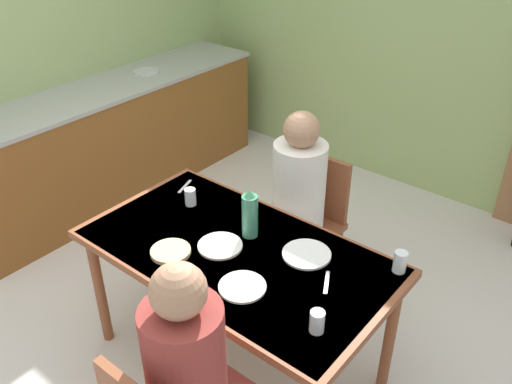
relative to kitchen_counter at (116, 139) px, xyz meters
name	(u,v)px	position (x,y,z in m)	size (l,w,h in m)	color
ground_plane	(189,338)	(1.61, -0.83, -0.45)	(6.35, 6.35, 0.00)	silver
wall_back	(412,13)	(1.61, 1.61, 0.92)	(4.08, 0.10, 2.74)	#96B06C
wall_left	(43,20)	(-0.33, -0.22, 0.92)	(0.10, 3.66, 2.74)	#95AC6C
kitchen_counter	(116,139)	(0.00, 0.00, 0.00)	(0.61, 2.60, 0.91)	brown
dining_table	(236,262)	(1.94, -0.77, 0.23)	(1.51, 0.83, 0.75)	brown
chair_far_diner	(309,217)	(1.85, 0.00, 0.05)	(0.40, 0.40, 0.87)	brown
person_near_diner	(188,359)	(2.25, -1.40, 0.33)	(0.30, 0.37, 0.77)	brown
person_far_diner	(298,186)	(1.85, -0.14, 0.33)	(0.30, 0.37, 0.77)	white
water_bottle_green_near	(250,214)	(1.91, -0.64, 0.42)	(0.08, 0.08, 0.26)	#3E8767
dinner_plate_near_left	(220,246)	(1.86, -0.80, 0.31)	(0.22, 0.22, 0.01)	white
dinner_plate_near_right	(242,287)	(2.13, -0.96, 0.31)	(0.21, 0.21, 0.01)	white
dinner_plate_far_center	(307,254)	(2.22, -0.60, 0.31)	(0.23, 0.23, 0.01)	white
drinking_glass_by_near_diner	(317,322)	(2.52, -0.97, 0.35)	(0.06, 0.06, 0.10)	silver
drinking_glass_by_far_diner	(400,262)	(2.61, -0.43, 0.35)	(0.06, 0.06, 0.10)	silver
drinking_glass_spare_center	(190,197)	(1.49, -0.62, 0.35)	(0.06, 0.06, 0.09)	silver
bread_plate_sliced	(171,252)	(1.72, -0.99, 0.31)	(0.19, 0.19, 0.02)	#DBB77A
cutlery_knife_near	(327,282)	(2.40, -0.70, 0.30)	(0.15, 0.02, 0.00)	silver
cutlery_fork_near	(185,186)	(1.33, -0.51, 0.30)	(0.15, 0.02, 0.00)	silver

